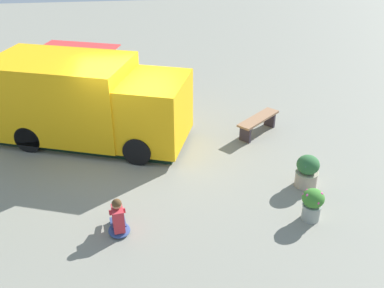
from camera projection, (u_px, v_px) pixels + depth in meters
name	position (u px, v px, depth m)	size (l,w,h in m)	color
ground_plane	(132.00, 150.00, 12.07)	(40.00, 40.00, 0.00)	gray
food_truck	(88.00, 103.00, 12.11)	(5.60, 4.07, 2.28)	#EEAA10
person_customer	(118.00, 219.00, 9.00)	(0.51, 0.81, 0.82)	navy
planter_flowering_near	(312.00, 203.00, 9.30)	(0.47, 0.47, 0.73)	gray
planter_flowering_side	(307.00, 171.00, 10.39)	(0.54, 0.54, 0.80)	tan
plaza_bench	(258.00, 122.00, 12.74)	(1.43, 1.35, 0.51)	#976D4D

